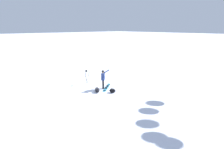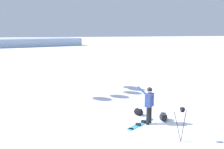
{
  "view_description": "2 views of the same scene",
  "coord_description": "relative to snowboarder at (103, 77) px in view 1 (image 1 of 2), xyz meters",
  "views": [
    {
      "loc": [
        -7.8,
        -9.41,
        5.11
      ],
      "look_at": [
        -0.25,
        -1.12,
        1.34
      ],
      "focal_mm": 22.36,
      "sensor_mm": 36.0,
      "label": 1
    },
    {
      "loc": [
        3.55,
        9.06,
        4.1
      ],
      "look_at": [
        0.55,
        -2.0,
        2.04
      ],
      "focal_mm": 39.32,
      "sensor_mm": 36.0,
      "label": 2
    }
  ],
  "objects": [
    {
      "name": "camera_tripod",
      "position": [
        -0.43,
        1.98,
        -0.07
      ],
      "size": [
        0.56,
        0.46,
        1.33
      ],
      "color": "#262628",
      "rests_on": "ground_plane"
    },
    {
      "name": "ground_plane",
      "position": [
        0.73,
        0.51,
        -1.02
      ],
      "size": [
        300.0,
        300.0,
        0.0
      ],
      "primitive_type": "plane",
      "color": "white"
    },
    {
      "name": "snowboard",
      "position": [
        0.34,
        -0.06,
        -1.0
      ],
      "size": [
        1.59,
        1.15,
        0.1
      ],
      "color": "teal",
      "rests_on": "ground_plane"
    },
    {
      "name": "gear_bag_small",
      "position": [
        -0.82,
        -0.2,
        -0.84
      ],
      "size": [
        0.58,
        0.72,
        0.35
      ],
      "color": "black",
      "rests_on": "ground_plane"
    },
    {
      "name": "snowboarder",
      "position": [
        0.0,
        0.0,
        0.0
      ],
      "size": [
        0.74,
        0.52,
        1.71
      ],
      "color": "black",
      "rests_on": "ground_plane"
    },
    {
      "name": "gear_bag_large",
      "position": [
        0.03,
        -1.16,
        -0.85
      ],
      "size": [
        0.54,
        0.59,
        0.33
      ],
      "color": "black",
      "rests_on": "ground_plane"
    }
  ]
}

